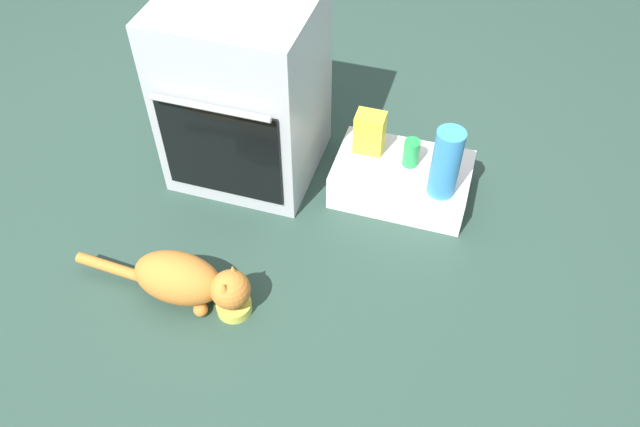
{
  "coord_description": "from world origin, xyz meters",
  "views": [
    {
      "loc": [
        0.8,
        -1.49,
        1.94
      ],
      "look_at": [
        0.35,
        -0.03,
        0.25
      ],
      "focal_mm": 35.19,
      "sensor_mm": 36.0,
      "label": 1
    }
  ],
  "objects_px": {
    "pantry_cabinet": "(401,179)",
    "cat": "(187,280)",
    "soda_can": "(411,153)",
    "snack_bag": "(370,132)",
    "water_bottle": "(446,163)",
    "oven": "(244,91)",
    "food_bowl": "(234,305)"
  },
  "relations": [
    {
      "from": "pantry_cabinet",
      "to": "water_bottle",
      "type": "xyz_separation_m",
      "value": [
        0.17,
        -0.1,
        0.23
      ]
    },
    {
      "from": "oven",
      "to": "snack_bag",
      "type": "relative_size",
      "value": 4.4
    },
    {
      "from": "soda_can",
      "to": "snack_bag",
      "type": "height_order",
      "value": "snack_bag"
    },
    {
      "from": "food_bowl",
      "to": "cat",
      "type": "distance_m",
      "value": 0.19
    },
    {
      "from": "soda_can",
      "to": "water_bottle",
      "type": "bearing_deg",
      "value": -39.13
    },
    {
      "from": "oven",
      "to": "food_bowl",
      "type": "bearing_deg",
      "value": -73.51
    },
    {
      "from": "oven",
      "to": "cat",
      "type": "bearing_deg",
      "value": -86.23
    },
    {
      "from": "soda_can",
      "to": "snack_bag",
      "type": "distance_m",
      "value": 0.19
    },
    {
      "from": "food_bowl",
      "to": "water_bottle",
      "type": "height_order",
      "value": "water_bottle"
    },
    {
      "from": "cat",
      "to": "snack_bag",
      "type": "bearing_deg",
      "value": 60.59
    },
    {
      "from": "pantry_cabinet",
      "to": "soda_can",
      "type": "height_order",
      "value": "soda_can"
    },
    {
      "from": "pantry_cabinet",
      "to": "snack_bag",
      "type": "relative_size",
      "value": 3.09
    },
    {
      "from": "pantry_cabinet",
      "to": "cat",
      "type": "xyz_separation_m",
      "value": [
        -0.63,
        -0.76,
        0.03
      ]
    },
    {
      "from": "food_bowl",
      "to": "water_bottle",
      "type": "relative_size",
      "value": 0.43
    },
    {
      "from": "oven",
      "to": "snack_bag",
      "type": "xyz_separation_m",
      "value": [
        0.52,
        0.06,
        -0.14
      ]
    },
    {
      "from": "snack_bag",
      "to": "cat",
      "type": "bearing_deg",
      "value": -119.72
    },
    {
      "from": "water_bottle",
      "to": "pantry_cabinet",
      "type": "bearing_deg",
      "value": 148.62
    },
    {
      "from": "cat",
      "to": "water_bottle",
      "type": "relative_size",
      "value": 2.34
    },
    {
      "from": "cat",
      "to": "snack_bag",
      "type": "distance_m",
      "value": 0.95
    },
    {
      "from": "pantry_cabinet",
      "to": "cat",
      "type": "relative_size",
      "value": 0.79
    },
    {
      "from": "snack_bag",
      "to": "pantry_cabinet",
      "type": "bearing_deg",
      "value": -18.61
    },
    {
      "from": "snack_bag",
      "to": "water_bottle",
      "type": "xyz_separation_m",
      "value": [
        0.33,
        -0.16,
        0.06
      ]
    },
    {
      "from": "oven",
      "to": "soda_can",
      "type": "relative_size",
      "value": 6.6
    },
    {
      "from": "pantry_cabinet",
      "to": "water_bottle",
      "type": "height_order",
      "value": "water_bottle"
    },
    {
      "from": "food_bowl",
      "to": "snack_bag",
      "type": "relative_size",
      "value": 0.72
    },
    {
      "from": "snack_bag",
      "to": "water_bottle",
      "type": "height_order",
      "value": "water_bottle"
    },
    {
      "from": "food_bowl",
      "to": "water_bottle",
      "type": "bearing_deg",
      "value": 46.53
    },
    {
      "from": "food_bowl",
      "to": "oven",
      "type": "bearing_deg",
      "value": 106.49
    },
    {
      "from": "cat",
      "to": "water_bottle",
      "type": "bearing_deg",
      "value": 39.79
    },
    {
      "from": "cat",
      "to": "water_bottle",
      "type": "height_order",
      "value": "water_bottle"
    },
    {
      "from": "food_bowl",
      "to": "cat",
      "type": "relative_size",
      "value": 0.18
    },
    {
      "from": "cat",
      "to": "oven",
      "type": "bearing_deg",
      "value": 94.09
    }
  ]
}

